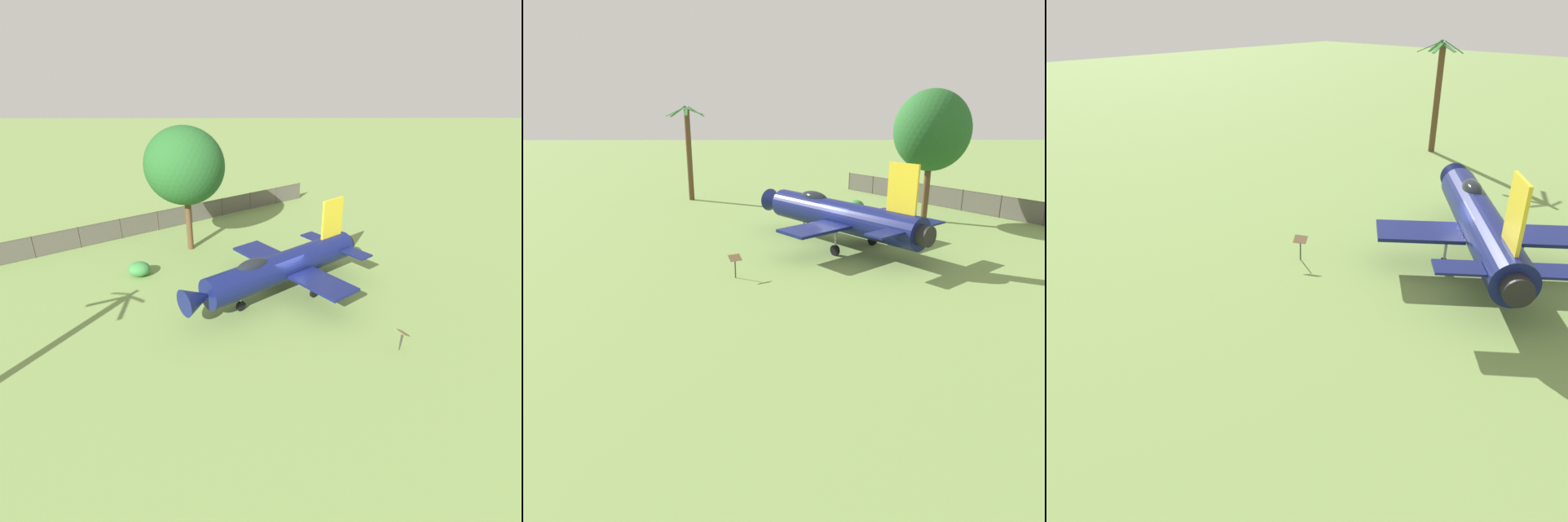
{
  "view_description": "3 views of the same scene",
  "coord_description": "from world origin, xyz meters",
  "views": [
    {
      "loc": [
        1.54,
        22.37,
        12.68
      ],
      "look_at": [
        1.38,
        -1.2,
        1.62
      ],
      "focal_mm": 28.29,
      "sensor_mm": 36.0,
      "label": 1
    },
    {
      "loc": [
        -26.75,
        3.61,
        7.83
      ],
      "look_at": [
        -7.44,
        3.45,
        1.5
      ],
      "focal_mm": 32.0,
      "sensor_mm": 36.0,
      "label": 2
    },
    {
      "loc": [
        -20.05,
        -8.78,
        10.58
      ],
      "look_at": [
        -7.44,
        3.45,
        1.5
      ],
      "focal_mm": 34.76,
      "sensor_mm": 36.0,
      "label": 3
    }
  ],
  "objects": [
    {
      "name": "palm_tree",
      "position": [
        15.07,
        11.63,
        4.2
      ],
      "size": [
        3.4,
        3.22,
        8.08
      ],
      "color": "brown",
      "rests_on": "ground_plane"
    },
    {
      "name": "ground_plane",
      "position": [
        0.0,
        0.0,
        0.0
      ],
      "size": [
        200.0,
        200.0,
        0.0
      ],
      "primitive_type": "plane",
      "color": "#75934C"
    },
    {
      "name": "display_jet",
      "position": [
        0.29,
        0.24,
        1.85
      ],
      "size": [
        11.52,
        10.27,
        5.26
      ],
      "rotation": [
        0.0,
        0.0,
        0.68
      ],
      "color": "#111951",
      "rests_on": "ground_plane"
    },
    {
      "name": "info_plaque",
      "position": [
        -5.46,
        5.8,
        0.85
      ],
      "size": [
        0.63,
        0.71,
        1.14
      ],
      "color": "#333333",
      "rests_on": "ground_plane"
    }
  ]
}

